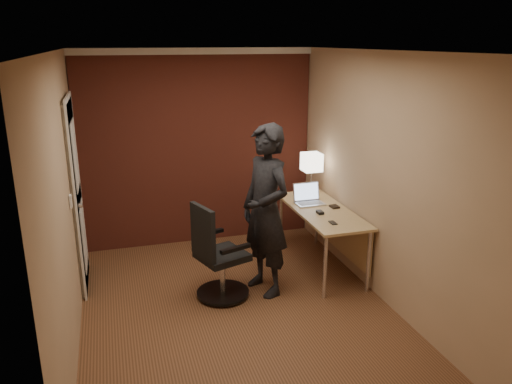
% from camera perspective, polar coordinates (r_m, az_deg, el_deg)
% --- Properties ---
extents(room, '(4.00, 4.00, 4.00)m').
position_cam_1_polar(room, '(6.00, -8.46, 5.06)').
color(room, brown).
rests_on(room, ground).
extents(desk, '(0.60, 1.50, 0.73)m').
position_cam_1_polar(desk, '(5.85, 8.13, -3.07)').
color(desk, '#D8B77C').
rests_on(desk, ground).
extents(desk_lamp, '(0.22, 0.22, 0.54)m').
position_cam_1_polar(desk_lamp, '(6.17, 6.37, 3.36)').
color(desk_lamp, silver).
rests_on(desk_lamp, desk).
extents(laptop, '(0.33, 0.26, 0.23)m').
position_cam_1_polar(laptop, '(5.96, 5.97, -0.64)').
color(laptop, silver).
rests_on(laptop, desk).
extents(mouse, '(0.06, 0.10, 0.03)m').
position_cam_1_polar(mouse, '(5.62, 7.33, -2.32)').
color(mouse, black).
rests_on(mouse, desk).
extents(phone, '(0.06, 0.12, 0.01)m').
position_cam_1_polar(phone, '(5.35, 8.78, -3.49)').
color(phone, black).
rests_on(phone, desk).
extents(wallet, '(0.10, 0.12, 0.02)m').
position_cam_1_polar(wallet, '(5.85, 8.95, -1.66)').
color(wallet, black).
rests_on(wallet, desk).
extents(office_chair, '(0.58, 0.64, 1.01)m').
position_cam_1_polar(office_chair, '(5.16, -4.50, -7.57)').
color(office_chair, black).
rests_on(office_chair, ground).
extents(person, '(0.62, 0.76, 1.81)m').
position_cam_1_polar(person, '(5.14, 1.13, -2.18)').
color(person, black).
rests_on(person, ground).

